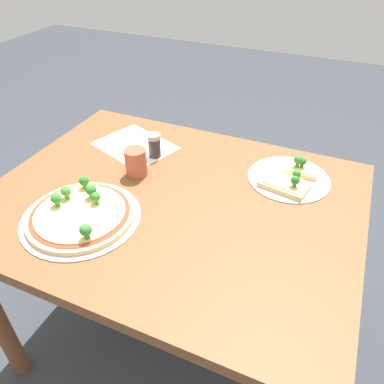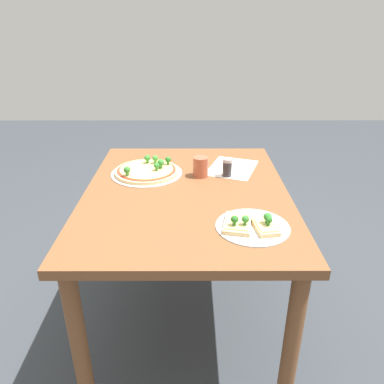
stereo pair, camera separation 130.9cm
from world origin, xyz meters
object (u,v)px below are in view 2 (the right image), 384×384
object	(u,v)px
pizza_tray_whole	(147,171)
condiment_shaker	(227,167)
dining_table	(186,212)
pizza_tray_slice	(250,225)
drinking_cup	(201,167)

from	to	relation	value
pizza_tray_whole	condiment_shaker	distance (m)	0.38
dining_table	condiment_shaker	xyz separation A→B (m)	(0.16, -0.19, 0.15)
pizza_tray_whole	pizza_tray_slice	size ratio (longest dim) A/B	1.27
pizza_tray_whole	drinking_cup	size ratio (longest dim) A/B	3.61
pizza_tray_slice	condiment_shaker	size ratio (longest dim) A/B	3.04
dining_table	condiment_shaker	size ratio (longest dim) A/B	12.81
dining_table	pizza_tray_slice	size ratio (longest dim) A/B	4.22
pizza_tray_slice	condiment_shaker	world-z (taller)	condiment_shaker
pizza_tray_slice	dining_table	bearing A→B (deg)	36.49
pizza_tray_slice	drinking_cup	world-z (taller)	drinking_cup
pizza_tray_whole	condiment_shaker	xyz separation A→B (m)	(-0.04, -0.37, 0.03)
pizza_tray_whole	condiment_shaker	bearing A→B (deg)	-95.37
pizza_tray_whole	condiment_shaker	size ratio (longest dim) A/B	3.87
dining_table	condiment_shaker	bearing A→B (deg)	-50.01
drinking_cup	condiment_shaker	distance (m)	0.12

